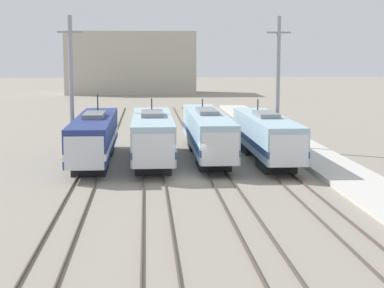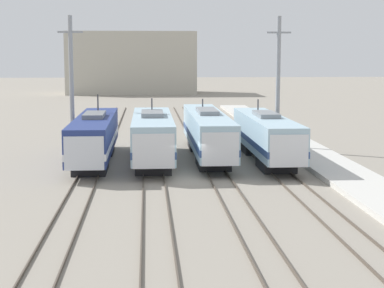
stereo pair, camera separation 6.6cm
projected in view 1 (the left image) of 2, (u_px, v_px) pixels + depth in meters
The scene contains 13 objects.
ground_plane at pixel (187, 179), 44.38m from camera, with size 400.00×400.00×0.00m, color gray.
rail_pair_far_left at pixel (87, 179), 43.89m from camera, with size 1.51×120.00×0.15m.
rail_pair_center_left at pixel (154, 178), 44.21m from camera, with size 1.51×120.00×0.15m.
rail_pair_center_right at pixel (220, 177), 44.53m from camera, with size 1.51×120.00×0.15m.
rail_pair_far_right at pixel (285, 176), 44.86m from camera, with size 1.51×120.00×0.15m.
locomotive_far_left at pixel (94, 137), 50.55m from camera, with size 2.90×17.91×5.18m.
locomotive_center_left at pixel (152, 137), 50.41m from camera, with size 3.12×16.37×4.88m.
locomotive_center_right at pixel (207, 133), 53.11m from camera, with size 2.84×19.81×4.60m.
locomotive_far_right at pixel (267, 136), 51.34m from camera, with size 2.92×17.35×4.71m.
catenary_tower_left at pixel (71, 83), 55.64m from camera, with size 2.16×0.39×11.89m.
catenary_tower_right at pixel (278, 82), 56.92m from camera, with size 2.16×0.39×11.89m.
platform at pixel (345, 174), 45.14m from camera, with size 4.00×120.00×0.37m.
depot_building at pixel (131, 63), 141.76m from camera, with size 27.84×14.39×13.46m.
Camera 1 is at (-2.74, -43.54, 8.54)m, focal length 60.00 mm.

